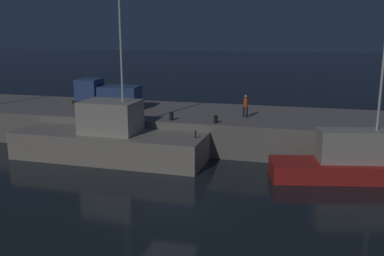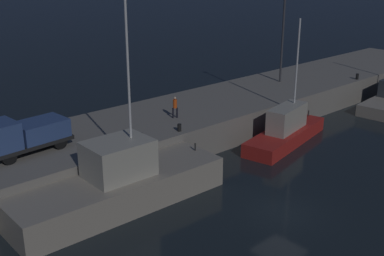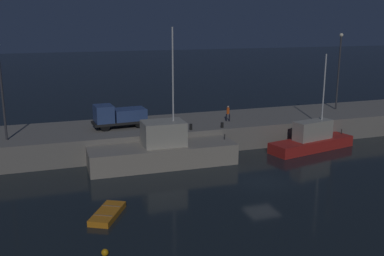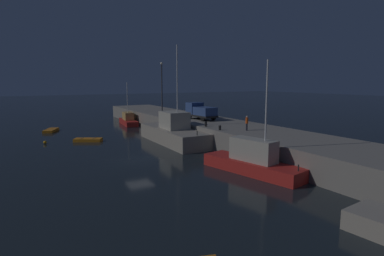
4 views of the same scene
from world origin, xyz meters
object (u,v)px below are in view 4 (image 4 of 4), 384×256
object	(u,v)px
fishing_boat_white	(128,120)
lamp_post_west	(162,84)
dockworker	(247,122)
dinghy_red_small	(51,130)
bollard_west	(220,128)
fishing_boat_orange	(253,161)
fishing_trawler_red	(174,133)
dinghy_orange_near	(88,140)
bollard_central	(206,124)
mooring_buoy_mid	(45,142)
utility_truck	(200,111)

from	to	relation	value
fishing_boat_white	lamp_post_west	distance (m)	9.79
dockworker	dinghy_red_small	bearing A→B (deg)	-146.05
fishing_boat_white	dockworker	world-z (taller)	fishing_boat_white
bollard_west	fishing_boat_orange	bearing A→B (deg)	-16.56
lamp_post_west	fishing_boat_orange	bearing A→B (deg)	-8.95
fishing_boat_orange	bollard_west	distance (m)	9.12
fishing_trawler_red	dinghy_orange_near	size ratio (longest dim) A/B	3.53
bollard_west	bollard_central	size ratio (longest dim) A/B	0.88
lamp_post_west	bollard_central	xyz separation A→B (m)	(16.50, -1.75, -4.63)
fishing_boat_white	lamp_post_west	size ratio (longest dim) A/B	0.92
fishing_trawler_red	lamp_post_west	xyz separation A→B (m)	(-12.97, 4.27, 5.97)
mooring_buoy_mid	fishing_boat_orange	bearing A→B (deg)	32.16
fishing_boat_white	dinghy_red_small	size ratio (longest dim) A/B	2.03
dinghy_orange_near	dinghy_red_small	xyz separation A→B (m)	(-11.14, -3.24, -0.01)
fishing_trawler_red	lamp_post_west	world-z (taller)	fishing_trawler_red
dockworker	dinghy_orange_near	bearing A→B (deg)	-136.04
fishing_boat_white	mooring_buoy_mid	distance (m)	19.15
fishing_boat_white	dockworker	distance (m)	28.13
fishing_boat_white	utility_truck	size ratio (longest dim) A/B	1.44
fishing_trawler_red	bollard_central	distance (m)	4.54
dinghy_orange_near	bollard_west	distance (m)	17.61
bollard_west	dinghy_orange_near	bearing A→B (deg)	-138.01
bollard_central	lamp_post_west	bearing A→B (deg)	173.96
fishing_boat_white	fishing_boat_orange	distance (m)	34.64
fishing_boat_white	dockworker	bearing A→B (deg)	8.92
mooring_buoy_mid	lamp_post_west	world-z (taller)	lamp_post_west
fishing_trawler_red	fishing_boat_white	size ratio (longest dim) A/B	1.67
fishing_trawler_red	dinghy_orange_near	bearing A→B (deg)	-123.92
dinghy_red_small	bollard_central	world-z (taller)	bollard_central
dinghy_orange_near	utility_truck	xyz separation A→B (m)	(3.40, 14.92, 3.32)
dinghy_orange_near	bollard_central	distance (m)	15.53
dinghy_red_small	lamp_post_west	bearing A→B (deg)	75.24
mooring_buoy_mid	bollard_west	xyz separation A→B (m)	(13.84, 16.68, 2.39)
fishing_boat_white	lamp_post_west	world-z (taller)	lamp_post_west
bollard_central	dinghy_red_small	bearing A→B (deg)	-144.25
dinghy_orange_near	dinghy_red_small	bearing A→B (deg)	-163.77
fishing_trawler_red	dockworker	xyz separation A→B (m)	(8.38, 4.81, 1.98)
utility_truck	bollard_west	xyz separation A→B (m)	(9.56, -3.25, -0.93)
mooring_buoy_mid	bollard_central	bearing A→B (deg)	57.64
fishing_boat_orange	dinghy_orange_near	bearing A→B (deg)	-157.11
dockworker	bollard_central	bearing A→B (deg)	-154.71
fishing_boat_orange	bollard_central	distance (m)	12.21
fishing_boat_white	lamp_post_west	xyz separation A→B (m)	(6.34, 3.80, 6.42)
lamp_post_west	bollard_west	xyz separation A→B (m)	(19.68, -1.89, -4.66)
dinghy_orange_near	mooring_buoy_mid	size ratio (longest dim) A/B	9.20
fishing_boat_white	dockworker	size ratio (longest dim) A/B	4.81
dinghy_red_small	lamp_post_west	size ratio (longest dim) A/B	0.46
fishing_boat_orange	bollard_central	world-z (taller)	fishing_boat_orange
dinghy_orange_near	lamp_post_west	xyz separation A→B (m)	(-6.71, 13.56, 7.05)
fishing_trawler_red	fishing_boat_white	distance (m)	19.32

